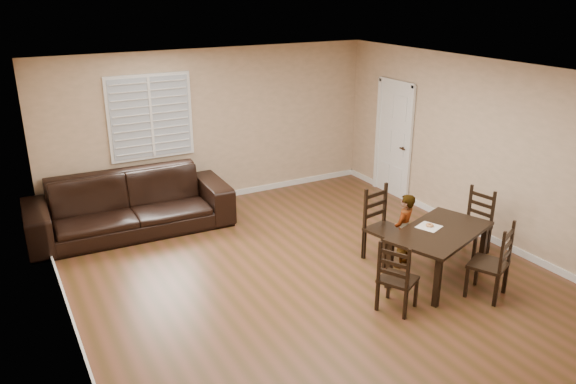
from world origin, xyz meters
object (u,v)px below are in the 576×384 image
at_px(chair_near, 378,225).
at_px(dining_table, 440,237).
at_px(child, 404,231).
at_px(chair_right, 477,223).
at_px(chair_far, 498,265).
at_px(donut, 430,225).
at_px(sofa, 130,204).
at_px(chair_left, 394,282).

bearing_deg(chair_near, dining_table, -82.43).
xyz_separation_m(dining_table, child, (-0.18, 0.50, -0.07)).
relative_size(dining_table, chair_right, 1.74).
bearing_deg(chair_far, donut, -96.13).
distance_m(chair_near, donut, 0.82).
bearing_deg(donut, child, 112.55).
relative_size(chair_far, sofa, 0.32).
relative_size(chair_near, chair_left, 1.15).
height_order(dining_table, child, child).
xyz_separation_m(chair_far, chair_right, (0.79, 1.10, -0.02)).
bearing_deg(chair_right, chair_near, -122.10).
height_order(chair_left, chair_right, chair_right).
distance_m(dining_table, chair_far, 0.81).
relative_size(chair_near, chair_far, 1.06).
distance_m(dining_table, donut, 0.20).
bearing_deg(chair_near, sofa, 127.11).
relative_size(chair_right, donut, 9.37).
height_order(dining_table, chair_far, chair_far).
xyz_separation_m(chair_left, donut, (1.01, 0.55, 0.30)).
relative_size(dining_table, chair_near, 1.58).
relative_size(child, donut, 10.31).
height_order(child, sofa, child).
bearing_deg(donut, chair_far, -70.68).
height_order(chair_far, chair_right, chair_far).
relative_size(chair_left, sofa, 0.29).
bearing_deg(donut, chair_left, -151.25).
bearing_deg(dining_table, chair_left, -179.18).
bearing_deg(chair_far, child, -95.23).
distance_m(chair_left, chair_right, 2.25).
xyz_separation_m(dining_table, chair_left, (-1.05, -0.39, -0.19)).
bearing_deg(chair_right, donut, -90.24).
height_order(donut, sofa, sofa).
relative_size(chair_near, chair_right, 1.10).
xyz_separation_m(child, donut, (0.14, -0.34, 0.19)).
height_order(chair_near, chair_right, chair_near).
bearing_deg(child, donut, 84.64).
distance_m(chair_far, sofa, 5.46).
height_order(chair_near, chair_far, chair_near).
xyz_separation_m(dining_table, chair_near, (-0.30, 0.90, -0.12)).
xyz_separation_m(chair_left, sofa, (-2.13, 3.88, 0.04)).
bearing_deg(child, sofa, -72.80).
distance_m(chair_near, child, 0.42).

